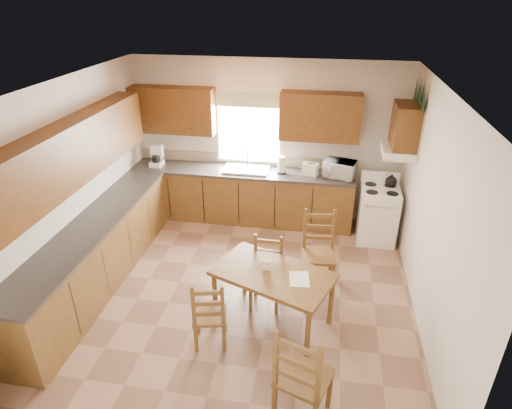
% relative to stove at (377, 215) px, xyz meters
% --- Properties ---
extents(floor, '(4.50, 4.50, 0.00)m').
position_rel_stove_xyz_m(floor, '(-1.88, -1.63, -0.44)').
color(floor, '#906C55').
rests_on(floor, ground).
extents(ceiling, '(4.50, 4.50, 0.00)m').
position_rel_stove_xyz_m(ceiling, '(-1.88, -1.63, 2.26)').
color(ceiling, brown).
rests_on(ceiling, floor).
extents(wall_left, '(4.50, 4.50, 0.00)m').
position_rel_stove_xyz_m(wall_left, '(-4.13, -1.63, 0.91)').
color(wall_left, beige).
rests_on(wall_left, floor).
extents(wall_right, '(4.50, 4.50, 0.00)m').
position_rel_stove_xyz_m(wall_right, '(0.37, -1.63, 0.91)').
color(wall_right, beige).
rests_on(wall_right, floor).
extents(wall_back, '(4.50, 4.50, 0.00)m').
position_rel_stove_xyz_m(wall_back, '(-1.88, 0.62, 0.91)').
color(wall_back, beige).
rests_on(wall_back, floor).
extents(wall_front, '(4.50, 4.50, 0.00)m').
position_rel_stove_xyz_m(wall_front, '(-1.88, -3.88, 0.91)').
color(wall_front, beige).
rests_on(wall_front, floor).
extents(lower_cab_back, '(3.75, 0.60, 0.88)m').
position_rel_stove_xyz_m(lower_cab_back, '(-2.25, 0.32, 0.00)').
color(lower_cab_back, brown).
rests_on(lower_cab_back, floor).
extents(lower_cab_left, '(0.60, 3.60, 0.88)m').
position_rel_stove_xyz_m(lower_cab_left, '(-3.83, -1.78, 0.00)').
color(lower_cab_left, brown).
rests_on(lower_cab_left, floor).
extents(counter_back, '(3.75, 0.63, 0.04)m').
position_rel_stove_xyz_m(counter_back, '(-2.25, 0.32, 0.46)').
color(counter_back, '#393533').
rests_on(counter_back, lower_cab_back).
extents(counter_left, '(0.63, 3.60, 0.04)m').
position_rel_stove_xyz_m(counter_left, '(-3.83, -1.78, 0.46)').
color(counter_left, '#393533').
rests_on(counter_left, lower_cab_left).
extents(backsplash, '(3.75, 0.01, 0.18)m').
position_rel_stove_xyz_m(backsplash, '(-2.25, 0.61, 0.57)').
color(backsplash, gray).
rests_on(backsplash, counter_back).
extents(upper_cab_back_left, '(1.41, 0.33, 0.75)m').
position_rel_stove_xyz_m(upper_cab_back_left, '(-3.43, 0.45, 1.42)').
color(upper_cab_back_left, brown).
rests_on(upper_cab_back_left, wall_back).
extents(upper_cab_back_right, '(1.25, 0.33, 0.75)m').
position_rel_stove_xyz_m(upper_cab_back_right, '(-1.02, 0.45, 1.42)').
color(upper_cab_back_right, brown).
rests_on(upper_cab_back_right, wall_back).
extents(upper_cab_left, '(0.33, 3.60, 0.75)m').
position_rel_stove_xyz_m(upper_cab_left, '(-3.96, -1.78, 1.42)').
color(upper_cab_left, brown).
rests_on(upper_cab_left, wall_left).
extents(upper_cab_stove, '(0.33, 0.62, 0.62)m').
position_rel_stove_xyz_m(upper_cab_stove, '(0.20, 0.02, 1.46)').
color(upper_cab_stove, brown).
rests_on(upper_cab_stove, wall_right).
extents(range_hood, '(0.44, 0.62, 0.12)m').
position_rel_stove_xyz_m(range_hood, '(0.15, 0.02, 1.08)').
color(range_hood, white).
rests_on(range_hood, wall_right).
extents(window_frame, '(1.13, 0.02, 1.18)m').
position_rel_stove_xyz_m(window_frame, '(-2.18, 0.59, 1.11)').
color(window_frame, white).
rests_on(window_frame, wall_back).
extents(window_pane, '(1.05, 0.01, 1.10)m').
position_rel_stove_xyz_m(window_pane, '(-2.18, 0.58, 1.11)').
color(window_pane, white).
rests_on(window_pane, wall_back).
extents(window_valance, '(1.19, 0.01, 0.24)m').
position_rel_stove_xyz_m(window_valance, '(-2.18, 0.56, 1.61)').
color(window_valance, '#57723F').
rests_on(window_valance, wall_back).
extents(sink_basin, '(0.75, 0.45, 0.04)m').
position_rel_stove_xyz_m(sink_basin, '(-2.18, 0.32, 0.50)').
color(sink_basin, silver).
rests_on(sink_basin, counter_back).
extents(pine_decal_a, '(0.22, 0.22, 0.36)m').
position_rel_stove_xyz_m(pine_decal_a, '(0.33, -0.30, 1.94)').
color(pine_decal_a, '#143920').
rests_on(pine_decal_a, wall_right).
extents(pine_decal_b, '(0.22, 0.22, 0.36)m').
position_rel_stove_xyz_m(pine_decal_b, '(0.33, 0.02, 1.98)').
color(pine_decal_b, '#143920').
rests_on(pine_decal_b, wall_right).
extents(pine_decal_c, '(0.22, 0.22, 0.36)m').
position_rel_stove_xyz_m(pine_decal_c, '(0.33, 0.34, 1.94)').
color(pine_decal_c, '#143920').
rests_on(pine_decal_c, wall_right).
extents(stove, '(0.60, 0.62, 0.88)m').
position_rel_stove_xyz_m(stove, '(0.00, 0.00, 0.00)').
color(stove, white).
rests_on(stove, floor).
extents(coffeemaker, '(0.24, 0.27, 0.35)m').
position_rel_stove_xyz_m(coffeemaker, '(-3.74, 0.28, 0.66)').
color(coffeemaker, white).
rests_on(coffeemaker, counter_back).
extents(paper_towel, '(0.15, 0.15, 0.28)m').
position_rel_stove_xyz_m(paper_towel, '(-1.59, 0.32, 0.62)').
color(paper_towel, white).
rests_on(paper_towel, counter_back).
extents(toaster, '(0.28, 0.22, 0.20)m').
position_rel_stove_xyz_m(toaster, '(-1.11, 0.32, 0.58)').
color(toaster, white).
rests_on(toaster, counter_back).
extents(microwave, '(0.53, 0.43, 0.27)m').
position_rel_stove_xyz_m(microwave, '(-0.65, 0.32, 0.62)').
color(microwave, white).
rests_on(microwave, counter_back).
extents(dining_table, '(1.54, 1.21, 0.72)m').
position_rel_stove_xyz_m(dining_table, '(-1.38, -2.18, -0.08)').
color(dining_table, brown).
rests_on(dining_table, floor).
extents(chair_near_left, '(0.44, 0.42, 0.88)m').
position_rel_stove_xyz_m(chair_near_left, '(-2.03, -2.63, 0.00)').
color(chair_near_left, brown).
rests_on(chair_near_left, floor).
extents(chair_near_right, '(0.58, 0.57, 1.10)m').
position_rel_stove_xyz_m(chair_near_right, '(-0.93, -3.40, 0.11)').
color(chair_near_right, brown).
rests_on(chair_near_right, floor).
extents(chair_far_left, '(0.40, 0.38, 0.93)m').
position_rel_stove_xyz_m(chair_far_left, '(-1.51, -1.89, 0.03)').
color(chair_far_left, brown).
rests_on(chair_far_left, floor).
extents(chair_far_right, '(0.48, 0.46, 1.05)m').
position_rel_stove_xyz_m(chair_far_right, '(-0.88, -1.34, 0.09)').
color(chair_far_right, brown).
rests_on(chair_far_right, floor).
extents(table_paper, '(0.26, 0.32, 0.00)m').
position_rel_stove_xyz_m(table_paper, '(-1.08, -2.26, 0.29)').
color(table_paper, white).
rests_on(table_paper, dining_table).
extents(table_card, '(0.10, 0.03, 0.13)m').
position_rel_stove_xyz_m(table_card, '(-1.47, -2.15, 0.35)').
color(table_card, white).
rests_on(table_card, dining_table).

